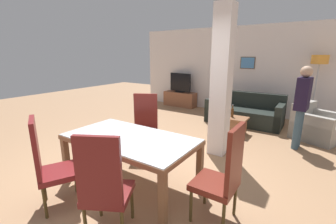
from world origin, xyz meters
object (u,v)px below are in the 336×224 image
Objects in this scene: tv_screen at (180,83)px; dining_chair_head_right at (224,174)px; dining_chair_far_left at (145,125)px; coffee_table at (234,125)px; bottle at (232,112)px; dining_chair_near_right at (104,185)px; tv_stand at (180,99)px; floor_lamp at (319,66)px; standing_person at (302,102)px; dining_chair_near_left at (49,163)px; dining_table at (130,146)px; armchair at (315,127)px; sofa at (244,113)px.

dining_chair_head_right is at bearing 135.80° from tv_screen.
dining_chair_far_left is 1.91× the size of coffee_table.
dining_chair_head_right is 3.87× the size of bottle.
dining_chair_near_right is 1.28× the size of tv_screen.
dining_chair_near_right reaches higher than bottle.
dining_chair_head_right is 5.91m from tv_stand.
tv_screen is at bearing 178.98° from floor_lamp.
dining_chair_near_left is at bearing 154.34° from standing_person.
dining_table is at bearing 90.00° from dining_chair_near_left.
dining_chair_head_right and dining_chair_near_left have the same top height.
dining_chair_head_right is 1.06× the size of armchair.
dining_chair_far_left is at bearing -123.07° from floor_lamp.
armchair is at bearing 59.06° from dining_table.
dining_chair_far_left reaches higher than sofa.
sofa is at bearing 82.74° from dining_table.
dining_chair_head_right is at bearing 102.15° from sofa.
floor_lamp reaches higher than standing_person.
dining_chair_head_right is 4.10m from sofa.
coffee_table is at bearing 91.80° from sofa.
armchair is 1.75m from coffee_table.
dining_chair_head_right is 4.89m from floor_lamp.
armchair is 1.05m from standing_person.
dining_chair_head_right is at bearing 53.31° from dining_chair_near_left.
dining_table is at bearing -99.09° from bottle.
dining_table is 5.24m from tv_screen.
floor_lamp reaches higher than dining_chair_far_left.
dining_table is 1.02m from dining_chair_near_left.
standing_person is (2.34, 1.98, 0.35)m from dining_chair_far_left.
dining_chair_near_left is at bearing 116.40° from dining_chair_head_right.
standing_person is (-0.30, -0.76, 0.67)m from armchair.
dining_chair_near_left is 0.59× the size of sofa.
dining_chair_far_left is 3.87× the size of bottle.
dining_chair_far_left is at bearing 117.40° from dining_table.
tv_screen is (-3.41, 4.82, 0.25)m from dining_chair_head_right.
dining_chair_head_right is 0.63× the size of floor_lamp.
dining_chair_far_left is 0.96× the size of tv_stand.
bottle is 0.25× the size of tv_stand.
dining_chair_head_right reaches higher than dining_table.
armchair reaches higher than tv_stand.
dining_chair_far_left is at bearing 136.33° from standing_person.
floor_lamp is at bearing -1.02° from tv_stand.
sofa is 1.79× the size of armchair.
dining_chair_near_right is at bearing -91.13° from coffee_table.
floor_lamp is (1.57, 1.73, 1.06)m from bottle.
tv_screen is 4.15m from floor_lamp.
armchair is at bearing 19.95° from bottle.
tv_stand is at bearing 85.54° from dining_chair_near_right.
dining_chair_far_left reaches higher than dining_table.
standing_person reaches higher than dining_chair_far_left.
dining_table is 5.24m from tv_stand.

